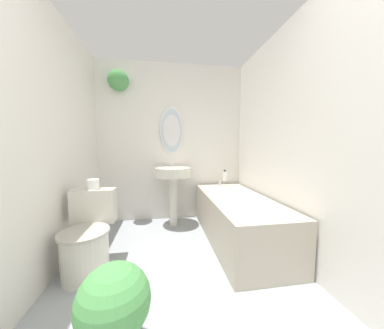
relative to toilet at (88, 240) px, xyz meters
The scene contains 9 objects.
wall_back 1.76m from the toilet, 57.89° to the left, with size 2.32×0.29×2.40m.
wall_left 0.96m from the toilet, 150.80° to the right, with size 0.06×2.91×2.40m.
wall_right 2.17m from the toilet, ahead, with size 0.06×2.91×2.40m.
toilet is the anchor object (origin of this frame).
pedestal_sink 1.30m from the toilet, 48.45° to the left, with size 0.51×0.51×0.94m.
bathtub 1.61m from the toilet, 12.98° to the left, with size 0.70×1.64×0.61m.
shampoo_bottle 1.97m from the toilet, 32.56° to the left, with size 0.06×0.06×0.17m.
potted_plant 0.91m from the toilet, 63.02° to the right, with size 0.38×0.38×0.53m.
toilet_paper_roll 0.51m from the toilet, 90.00° to the left, with size 0.11×0.11×0.10m.
Camera 1 is at (-0.17, -0.23, 1.13)m, focal length 18.00 mm.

